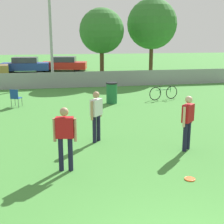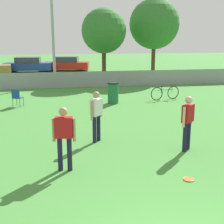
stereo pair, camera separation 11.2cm
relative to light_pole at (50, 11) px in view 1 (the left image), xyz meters
The scene contains 13 objects.
fence_backline 5.30m from the light_pole, 44.25° to the right, with size 22.99×0.07×1.21m.
light_pole is the anchor object (origin of this frame).
tree_near_pole 4.09m from the light_pole, 10.18° to the left, with size 3.40×3.40×5.59m.
tree_far_right 8.37m from the light_pole, 12.18° to the left, with size 4.05×4.05×6.48m.
player_thrower_red 15.85m from the light_pole, 75.20° to the right, with size 0.49×0.46×1.72m.
player_receiver_white 14.12m from the light_pole, 84.62° to the right, with size 0.47×0.49×1.72m.
player_defender_red 16.15m from the light_pole, 89.56° to the right, with size 0.61×0.30×1.72m.
frisbee_disc 17.81m from the light_pole, 79.44° to the right, with size 0.27×0.27×0.03m.
folding_chair_sideline 8.94m from the light_pole, 104.82° to the right, with size 0.56×0.57×0.91m.
bicycle_sideline 10.43m from the light_pole, 49.21° to the right, with size 1.79×0.52×0.80m.
trash_bin 9.26m from the light_pole, 68.17° to the right, with size 0.60×0.60×1.12m.
parked_car_blue 10.17m from the light_pole, 106.04° to the left, with size 4.71×2.10×1.48m.
parked_car_red 10.47m from the light_pole, 82.16° to the left, with size 4.84×2.75×1.45m.
Camera 1 is at (-2.01, -3.63, 3.48)m, focal length 50.00 mm.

